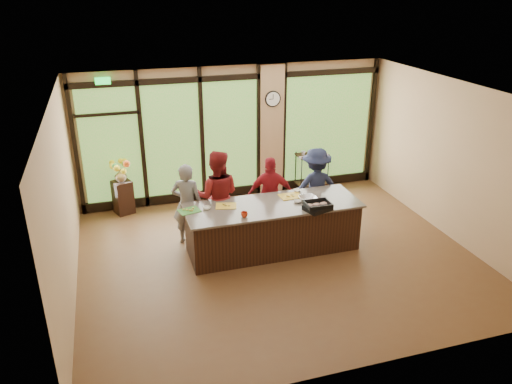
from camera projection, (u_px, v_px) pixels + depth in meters
floor at (277, 257)px, 9.13m from camera, size 7.00×7.00×0.00m
ceiling at (281, 93)px, 7.96m from camera, size 7.00×7.00×0.00m
back_wall at (235, 133)px, 11.19m from camera, size 7.00×0.00×7.00m
left_wall at (63, 205)px, 7.61m from camera, size 0.00×6.00×6.00m
right_wall at (452, 161)px, 9.48m from camera, size 0.00×6.00×6.00m
window_wall at (242, 138)px, 11.23m from camera, size 6.90×0.12×3.00m
island_base at (273, 228)px, 9.22m from camera, size 3.10×1.00×0.88m
countertop at (273, 205)px, 9.04m from camera, size 3.20×1.10×0.04m
wall_clock at (273, 99)px, 11.00m from camera, size 0.36×0.04×0.36m
cook_left at (187, 204)px, 9.33m from camera, size 0.68×0.57×1.60m
cook_midleft at (217, 196)px, 9.44m from camera, size 1.03×0.91×1.80m
cook_midright at (271, 195)px, 9.80m from camera, size 0.97×0.57×1.55m
cook_right at (316, 187)px, 10.09m from camera, size 1.09×0.68×1.62m
roasting_pan at (318, 208)px, 8.80m from camera, size 0.53×0.47×0.08m
mixing_bowl at (308, 199)px, 9.18m from camera, size 0.34×0.34×0.08m
cutting_board_left at (189, 211)px, 8.78m from camera, size 0.42×0.36×0.01m
cutting_board_center at (226, 206)px, 8.96m from camera, size 0.43×0.36×0.01m
cutting_board_right at (291, 196)px, 9.37m from camera, size 0.42×0.32×0.01m
prep_bowl_near at (207, 208)px, 8.84m from camera, size 0.15×0.15×0.04m
prep_bowl_mid at (297, 201)px, 9.10m from camera, size 0.17×0.17×0.04m
prep_bowl_far at (297, 190)px, 9.59m from camera, size 0.17×0.17×0.04m
red_ramekin at (244, 215)px, 8.54m from camera, size 0.16×0.16×0.10m
flower_stand at (123, 197)px, 10.72m from camera, size 0.47×0.47×0.73m
flower_vase at (121, 175)px, 10.53m from camera, size 0.31×0.31×0.27m
bar_cart at (312, 167)px, 11.79m from camera, size 0.74×0.43×1.01m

